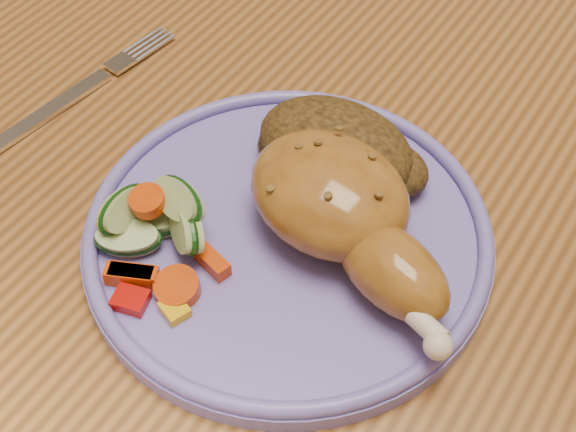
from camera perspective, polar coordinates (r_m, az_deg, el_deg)
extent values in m
cube|color=brown|center=(0.58, 12.94, 1.74)|extent=(0.90, 1.40, 0.04)
cube|color=brown|center=(1.39, 6.52, 14.76)|extent=(0.06, 0.06, 0.71)
cylinder|color=#4C2D16|center=(1.24, 8.37, -0.20)|extent=(0.04, 0.04, 0.41)
cylinder|color=#4C2D16|center=(1.49, 14.85, 8.78)|extent=(0.04, 0.04, 0.41)
cylinder|color=#695CB2|center=(0.51, 0.00, -1.52)|extent=(0.26, 0.26, 0.01)
torus|color=#695CB2|center=(0.50, 0.00, -0.73)|extent=(0.26, 0.26, 0.01)
ellipsoid|color=#9A6120|center=(0.49, 2.97, 1.61)|extent=(0.12, 0.11, 0.06)
ellipsoid|color=#9A6120|center=(0.46, 7.42, -3.78)|extent=(0.09, 0.07, 0.04)
sphere|color=beige|center=(0.44, 10.62, -9.04)|extent=(0.02, 0.02, 0.02)
ellipsoid|color=#4C3413|center=(0.52, 3.40, 4.88)|extent=(0.11, 0.08, 0.05)
ellipsoid|color=#4C3413|center=(0.52, 7.21, 3.35)|extent=(0.05, 0.04, 0.03)
ellipsoid|color=#4C3413|center=(0.54, 0.11, 4.94)|extent=(0.04, 0.04, 0.02)
cube|color=#A50A05|center=(0.48, -11.13, -5.87)|extent=(0.02, 0.02, 0.01)
cube|color=#E5A507|center=(0.47, -8.07, -6.59)|extent=(0.02, 0.02, 0.01)
cube|color=#D03C06|center=(0.48, -11.20, -4.20)|extent=(0.03, 0.02, 0.01)
cylinder|color=#D03C06|center=(0.48, -7.88, -5.07)|extent=(0.03, 0.03, 0.01)
cylinder|color=#D03C06|center=(0.49, -9.95, 1.05)|extent=(0.02, 0.02, 0.01)
cylinder|color=#D03C06|center=(0.52, -10.30, 0.83)|extent=(0.02, 0.02, 0.01)
cube|color=#D03C06|center=(0.48, -5.43, -3.25)|extent=(0.03, 0.02, 0.01)
cube|color=#D03C06|center=(0.48, -10.90, -4.17)|extent=(0.03, 0.02, 0.01)
cylinder|color=#A7B978|center=(0.49, -7.77, 1.15)|extent=(0.05, 0.05, 0.04)
cylinder|color=#A7B978|center=(0.50, -11.30, -1.58)|extent=(0.05, 0.05, 0.02)
cylinder|color=#A7B978|center=(0.50, -11.59, 0.47)|extent=(0.03, 0.04, 0.04)
cylinder|color=#A7B978|center=(0.48, -7.27, -0.85)|extent=(0.04, 0.04, 0.04)
cylinder|color=#A7B978|center=(0.51, -9.63, -0.24)|extent=(0.05, 0.05, 0.02)
cube|color=silver|center=(0.62, -16.65, 7.13)|extent=(0.03, 0.11, 0.00)
cube|color=silver|center=(0.64, -11.86, 10.59)|extent=(0.02, 0.06, 0.00)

